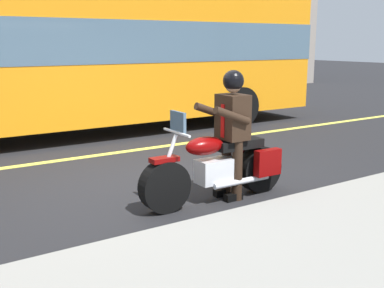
{
  "coord_description": "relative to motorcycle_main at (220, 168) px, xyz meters",
  "views": [
    {
      "loc": [
        3.27,
        6.17,
        2.1
      ],
      "look_at": [
        -0.11,
        1.0,
        0.75
      ],
      "focal_mm": 43.9,
      "sensor_mm": 36.0,
      "label": 1
    }
  ],
  "objects": [
    {
      "name": "motorcycle_main",
      "position": [
        0.0,
        0.0,
        0.0
      ],
      "size": [
        2.21,
        0.6,
        1.26
      ],
      "color": "black",
      "rests_on": "ground_plane"
    },
    {
      "name": "bus_far",
      "position": [
        -0.59,
        -5.49,
        1.42
      ],
      "size": [
        11.05,
        2.7,
        3.3
      ],
      "color": "orange",
      "rests_on": "ground_plane"
    },
    {
      "name": "lane_center_stripe",
      "position": [
        0.36,
        -3.3,
        -0.45
      ],
      "size": [
        60.0,
        0.16,
        0.01
      ],
      "primitive_type": "cube",
      "color": "#E5DB4C",
      "rests_on": "ground_plane"
    },
    {
      "name": "rider_main",
      "position": [
        -0.19,
        -0.0,
        0.58
      ],
      "size": [
        0.62,
        0.54,
        1.74
      ],
      "color": "black",
      "rests_on": "ground_plane"
    },
    {
      "name": "ground_plane",
      "position": [
        0.36,
        -1.3,
        -0.45
      ],
      "size": [
        80.0,
        80.0,
        0.0
      ],
      "primitive_type": "plane",
      "color": "black"
    }
  ]
}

